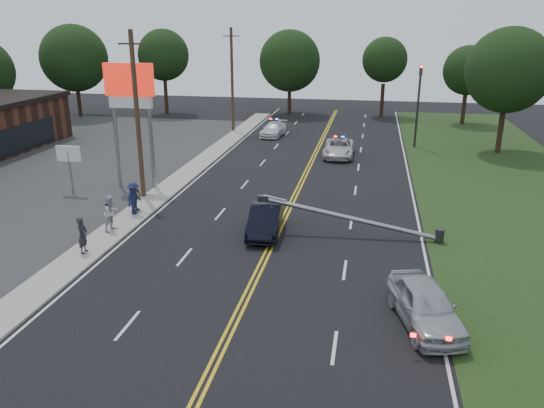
% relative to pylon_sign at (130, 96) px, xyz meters
% --- Properties ---
extents(ground, '(120.00, 120.00, 0.00)m').
position_rel_pylon_sign_xyz_m(ground, '(10.50, -14.00, -6.00)').
color(ground, black).
rests_on(ground, ground).
extents(sidewalk, '(1.80, 70.00, 0.12)m').
position_rel_pylon_sign_xyz_m(sidewalk, '(2.10, -4.00, -5.94)').
color(sidewalk, '#9F998F').
rests_on(sidewalk, ground).
extents(grass_verge, '(12.00, 80.00, 0.01)m').
position_rel_pylon_sign_xyz_m(grass_verge, '(24.00, -4.00, -5.99)').
color(grass_verge, '#1E3213').
rests_on(grass_verge, ground).
extents(centerline_yellow, '(0.36, 80.00, 0.00)m').
position_rel_pylon_sign_xyz_m(centerline_yellow, '(10.50, -4.00, -5.99)').
color(centerline_yellow, gold).
rests_on(centerline_yellow, ground).
extents(pylon_sign, '(3.20, 0.35, 8.00)m').
position_rel_pylon_sign_xyz_m(pylon_sign, '(0.00, 0.00, 0.00)').
color(pylon_sign, gray).
rests_on(pylon_sign, ground).
extents(small_sign, '(1.60, 0.14, 3.10)m').
position_rel_pylon_sign_xyz_m(small_sign, '(-3.50, -2.00, -3.66)').
color(small_sign, gray).
rests_on(small_sign, ground).
extents(traffic_signal, '(0.28, 0.41, 7.05)m').
position_rel_pylon_sign_xyz_m(traffic_signal, '(18.80, 16.00, -1.79)').
color(traffic_signal, '#2D2D30').
rests_on(traffic_signal, ground).
extents(fallen_streetlight, '(9.36, 0.44, 1.91)m').
position_rel_pylon_sign_xyz_m(fallen_streetlight, '(14.69, -6.00, -5.08)').
color(fallen_streetlight, '#2D2D30').
rests_on(fallen_streetlight, ground).
extents(utility_pole_mid, '(1.60, 0.28, 10.00)m').
position_rel_pylon_sign_xyz_m(utility_pole_mid, '(1.30, -2.00, -0.91)').
color(utility_pole_mid, '#382619').
rests_on(utility_pole_mid, ground).
extents(utility_pole_far, '(1.60, 0.28, 10.00)m').
position_rel_pylon_sign_xyz_m(utility_pole_far, '(1.30, 20.00, -0.91)').
color(utility_pole_far, '#382619').
rests_on(utility_pole_far, ground).
extents(tree_4, '(7.50, 7.50, 10.35)m').
position_rel_pylon_sign_xyz_m(tree_4, '(-18.70, 25.68, 0.60)').
color(tree_4, black).
rests_on(tree_4, ground).
extents(tree_5, '(5.93, 5.93, 9.83)m').
position_rel_pylon_sign_xyz_m(tree_5, '(-9.44, 29.40, 0.85)').
color(tree_5, black).
rests_on(tree_5, ground).
extents(tree_6, '(7.11, 7.11, 9.76)m').
position_rel_pylon_sign_xyz_m(tree_6, '(5.13, 31.95, 0.20)').
color(tree_6, black).
rests_on(tree_6, ground).
extents(tree_7, '(5.09, 5.09, 8.98)m').
position_rel_pylon_sign_xyz_m(tree_7, '(16.03, 32.42, 0.41)').
color(tree_7, black).
rests_on(tree_7, ground).
extents(tree_8, '(5.17, 5.17, 8.24)m').
position_rel_pylon_sign_xyz_m(tree_8, '(24.65, 28.87, -0.36)').
color(tree_8, black).
rests_on(tree_8, ground).
extents(tree_9, '(6.81, 6.81, 10.16)m').
position_rel_pylon_sign_xyz_m(tree_9, '(25.54, 15.09, 0.75)').
color(tree_9, black).
rests_on(tree_9, ground).
extents(crashed_sedan, '(1.88, 4.49, 1.44)m').
position_rel_pylon_sign_xyz_m(crashed_sedan, '(9.90, -6.37, -5.28)').
color(crashed_sedan, black).
rests_on(crashed_sedan, ground).
extents(waiting_sedan, '(2.94, 4.85, 1.54)m').
position_rel_pylon_sign_xyz_m(waiting_sedan, '(17.25, -13.91, -5.23)').
color(waiting_sedan, '#B0B4B9').
rests_on(waiting_sedan, ground).
extents(emergency_a, '(2.41, 5.10, 1.41)m').
position_rel_pylon_sign_xyz_m(emergency_a, '(12.46, 11.23, -5.29)').
color(emergency_a, silver).
rests_on(emergency_a, ground).
extents(emergency_b, '(2.25, 4.60, 1.29)m').
position_rel_pylon_sign_xyz_m(emergency_b, '(5.72, 18.51, -5.35)').
color(emergency_b, silver).
rests_on(emergency_b, ground).
extents(bystander_a, '(0.47, 0.67, 1.74)m').
position_rel_pylon_sign_xyz_m(bystander_a, '(2.12, -10.61, -5.01)').
color(bystander_a, '#25242B').
rests_on(bystander_a, sidewalk).
extents(bystander_b, '(0.95, 1.08, 1.88)m').
position_rel_pylon_sign_xyz_m(bystander_b, '(2.10, -7.71, -4.94)').
color(bystander_b, '#B1B2B6').
rests_on(bystander_b, sidewalk).
extents(bystander_c, '(0.82, 1.26, 1.83)m').
position_rel_pylon_sign_xyz_m(bystander_c, '(2.16, -5.15, -4.96)').
color(bystander_c, '#1C2246').
rests_on(bystander_c, sidewalk).
extents(bystander_d, '(0.67, 1.09, 1.72)m').
position_rel_pylon_sign_xyz_m(bystander_d, '(1.98, -4.70, -5.01)').
color(bystander_d, '#60554C').
rests_on(bystander_d, sidewalk).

